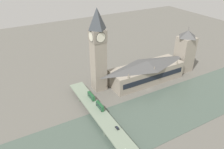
{
  "coord_description": "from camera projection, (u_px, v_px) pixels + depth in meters",
  "views": [
    {
      "loc": [
        -147.26,
        127.18,
        124.64
      ],
      "look_at": [
        20.64,
        32.66,
        16.78
      ],
      "focal_mm": 35.0,
      "sensor_mm": 36.0,
      "label": 1
    }
  ],
  "objects": [
    {
      "name": "road_bridge",
      "position": [
        111.0,
        128.0,
        170.19
      ],
      "size": [
        148.84,
        13.69,
        6.04
      ],
      "color": "#5D6A59",
      "rests_on": "ground_plane"
    },
    {
      "name": "car_northbound_mid",
      "position": [
        117.0,
        128.0,
        167.77
      ],
      "size": [
        3.97,
        1.84,
        1.42
      ],
      "color": "black",
      "rests_on": "road_bridge"
    },
    {
      "name": "clock_tower",
      "position": [
        98.0,
        49.0,
        207.8
      ],
      "size": [
        13.98,
        13.98,
        83.27
      ],
      "color": "gray",
      "rests_on": "ground_plane"
    },
    {
      "name": "double_decker_bus_rear",
      "position": [
        91.0,
        96.0,
        201.74
      ],
      "size": [
        11.4,
        2.61,
        4.89
      ],
      "color": "#235B33",
      "rests_on": "road_bridge"
    },
    {
      "name": "river_water",
      "position": [
        173.0,
        108.0,
        200.45
      ],
      "size": [
        58.42,
        360.0,
        0.3
      ],
      "primitive_type": "cube",
      "color": "#47564C",
      "rests_on": "ground_plane"
    },
    {
      "name": "victoria_tower",
      "position": [
        185.0,
        51.0,
        254.14
      ],
      "size": [
        17.5,
        17.5,
        53.13
      ],
      "color": "gray",
      "rests_on": "ground_plane"
    },
    {
      "name": "double_decker_bus_lead",
      "position": [
        100.0,
        106.0,
        188.57
      ],
      "size": [
        11.47,
        2.52,
        5.09
      ],
      "color": "#235B33",
      "rests_on": "road_bridge"
    },
    {
      "name": "parliament_hall",
      "position": [
        147.0,
        71.0,
        236.85
      ],
      "size": [
        26.27,
        83.29,
        24.58
      ],
      "color": "gray",
      "rests_on": "ground_plane"
    },
    {
      "name": "ground_plane",
      "position": [
        149.0,
        89.0,
        227.29
      ],
      "size": [
        600.0,
        600.0,
        0.0
      ],
      "primitive_type": "plane",
      "color": "#605E56"
    }
  ]
}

